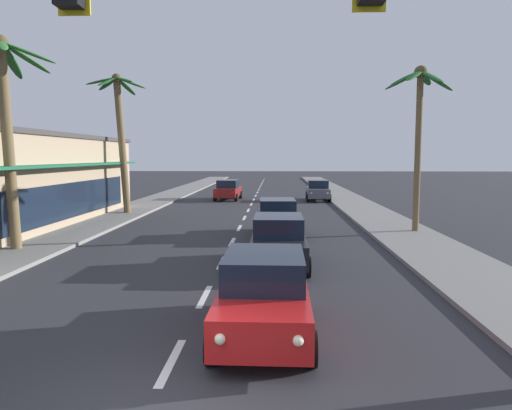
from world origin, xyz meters
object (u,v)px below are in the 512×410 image
object	(u,v)px
traffic_signal_mast	(383,22)
palm_left_third	(120,123)
sedan_oncoming_far	(228,190)
palm_left_second	(3,103)
palm_right_second	(419,112)
sedan_lead_at_stop_bar	(264,294)
sedan_third_in_queue	(278,241)
sedan_fifth_in_queue	(277,217)
sedan_parked_nearest_kerb	(318,190)

from	to	relation	value
traffic_signal_mast	palm_left_third	bearing A→B (deg)	115.11
sedan_oncoming_far	palm_left_second	distance (m)	23.52
traffic_signal_mast	palm_right_second	size ratio (longest dim) A/B	1.53
traffic_signal_mast	sedan_lead_at_stop_bar	size ratio (longest dim) A/B	2.67
palm_right_second	sedan_lead_at_stop_bar	bearing A→B (deg)	-117.36
sedan_third_in_queue	palm_left_second	bearing A→B (deg)	169.24
sedan_third_in_queue	palm_left_third	world-z (taller)	palm_left_third
sedan_lead_at_stop_bar	sedan_oncoming_far	size ratio (longest dim) A/B	0.99
palm_left_second	palm_left_third	xyz separation A→B (m)	(0.50, 11.83, 0.07)
palm_left_second	palm_right_second	xyz separation A→B (m)	(16.71, 5.08, 0.06)
sedan_oncoming_far	palm_left_third	size ratio (longest dim) A/B	0.52
palm_left_second	sedan_fifth_in_queue	bearing A→B (deg)	22.51
sedan_fifth_in_queue	palm_right_second	distance (m)	8.16
sedan_fifth_in_queue	palm_left_second	distance (m)	12.03
sedan_fifth_in_queue	sedan_parked_nearest_kerb	bearing A→B (deg)	79.08
sedan_lead_at_stop_bar	palm_left_second	size ratio (longest dim) A/B	0.55
sedan_fifth_in_queue	palm_right_second	xyz separation A→B (m)	(6.51, 0.86, 4.84)
sedan_fifth_in_queue	palm_left_third	distance (m)	13.24
sedan_third_in_queue	palm_left_second	xyz separation A→B (m)	(-10.21, 1.94, 4.78)
sedan_parked_nearest_kerb	palm_left_third	size ratio (longest dim) A/B	0.52
sedan_parked_nearest_kerb	palm_left_third	distance (m)	17.23
sedan_oncoming_far	palm_right_second	xyz separation A→B (m)	(10.57, -17.11, 4.84)
sedan_third_in_queue	palm_left_second	world-z (taller)	palm_left_second
palm_left_second	palm_right_second	bearing A→B (deg)	16.92
palm_left_third	palm_left_second	bearing A→B (deg)	-92.44
sedan_third_in_queue	sedan_parked_nearest_kerb	bearing A→B (deg)	81.89
palm_left_third	palm_right_second	bearing A→B (deg)	-22.58
traffic_signal_mast	sedan_oncoming_far	world-z (taller)	traffic_signal_mast
traffic_signal_mast	sedan_third_in_queue	distance (m)	10.59
sedan_parked_nearest_kerb	palm_right_second	bearing A→B (deg)	-79.54
sedan_fifth_in_queue	sedan_parked_nearest_kerb	world-z (taller)	same
sedan_lead_at_stop_bar	palm_left_third	size ratio (longest dim) A/B	0.51
palm_left_third	sedan_fifth_in_queue	bearing A→B (deg)	-38.08
traffic_signal_mast	sedan_parked_nearest_kerb	xyz separation A→B (m)	(2.19, 33.37, -4.45)
sedan_lead_at_stop_bar	sedan_parked_nearest_kerb	xyz separation A→B (m)	(3.72, 30.01, 0.00)
sedan_third_in_queue	sedan_fifth_in_queue	bearing A→B (deg)	90.10
sedan_oncoming_far	palm_left_third	world-z (taller)	palm_left_third
sedan_fifth_in_queue	sedan_third_in_queue	bearing A→B (deg)	-89.90
traffic_signal_mast	sedan_third_in_queue	xyz separation A→B (m)	(-1.21, 9.53, -4.45)
palm_left_third	sedan_parked_nearest_kerb	bearing A→B (deg)	37.54
traffic_signal_mast	sedan_lead_at_stop_bar	world-z (taller)	traffic_signal_mast
sedan_oncoming_far	sedan_fifth_in_queue	bearing A→B (deg)	-77.26
sedan_lead_at_stop_bar	palm_right_second	xyz separation A→B (m)	(6.83, 13.19, 4.84)
palm_left_third	palm_right_second	distance (m)	17.56
sedan_third_in_queue	sedan_fifth_in_queue	world-z (taller)	same
traffic_signal_mast	sedan_parked_nearest_kerb	size ratio (longest dim) A/B	2.65
palm_right_second	traffic_signal_mast	bearing A→B (deg)	-107.73
traffic_signal_mast	sedan_third_in_queue	bearing A→B (deg)	97.24
sedan_fifth_in_queue	sedan_lead_at_stop_bar	bearing A→B (deg)	-91.47
sedan_lead_at_stop_bar	palm_right_second	world-z (taller)	palm_right_second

